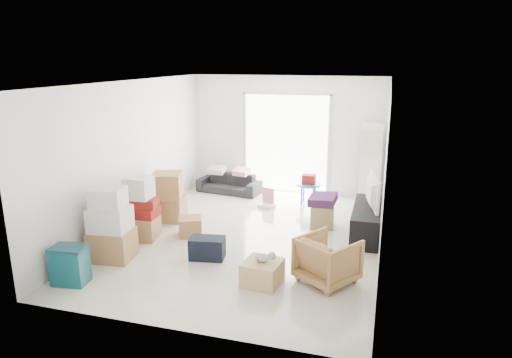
{
  "coord_description": "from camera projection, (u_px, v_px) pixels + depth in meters",
  "views": [
    {
      "loc": [
        2.23,
        -7.26,
        3.09
      ],
      "look_at": [
        0.08,
        0.2,
        1.02
      ],
      "focal_mm": 32.0,
      "sensor_mm": 36.0,
      "label": 1
    }
  ],
  "objects": [
    {
      "name": "sliding_door",
      "position": [
        286.0,
        140.0,
        10.58
      ],
      "size": [
        2.1,
        0.04,
        2.33
      ],
      "color": "white",
      "rests_on": "room_shell"
    },
    {
      "name": "duffel_bag",
      "position": [
        207.0,
        248.0,
        7.21
      ],
      "size": [
        0.59,
        0.4,
        0.35
      ],
      "primitive_type": "cube",
      "rotation": [
        0.0,
        0.0,
        0.16
      ],
      "color": "black",
      "rests_on": "room_shell"
    },
    {
      "name": "toy_walker",
      "position": [
        267.0,
        202.0,
        9.72
      ],
      "size": [
        0.37,
        0.35,
        0.4
      ],
      "rotation": [
        0.0,
        0.0,
        -0.33
      ],
      "color": "silver",
      "rests_on": "room_shell"
    },
    {
      "name": "box_stack_a",
      "position": [
        111.0,
        228.0,
        7.11
      ],
      "size": [
        0.69,
        0.6,
        1.17
      ],
      "rotation": [
        0.0,
        0.0,
        0.09
      ],
      "color": "#9A6545",
      "rests_on": "room_shell"
    },
    {
      "name": "storage_bins",
      "position": [
        70.0,
        265.0,
        6.38
      ],
      "size": [
        0.52,
        0.4,
        0.55
      ],
      "rotation": [
        0.0,
        0.0,
        0.14
      ],
      "color": "#0E4956",
      "rests_on": "room_shell"
    },
    {
      "name": "loose_box",
      "position": [
        190.0,
        226.0,
        8.16
      ],
      "size": [
        0.53,
        0.53,
        0.33
      ],
      "primitive_type": "cube",
      "rotation": [
        0.0,
        0.0,
        0.44
      ],
      "color": "#9A6545",
      "rests_on": "room_shell"
    },
    {
      "name": "wood_crate",
      "position": [
        262.0,
        273.0,
        6.4
      ],
      "size": [
        0.56,
        0.56,
        0.34
      ],
      "primitive_type": "cube",
      "rotation": [
        0.0,
        0.0,
        -0.12
      ],
      "color": "tan",
      "rests_on": "room_shell"
    },
    {
      "name": "kids_table",
      "position": [
        309.0,
        183.0,
        9.87
      ],
      "size": [
        0.52,
        0.52,
        0.65
      ],
      "rotation": [
        0.0,
        0.0,
        -0.41
      ],
      "color": "blue",
      "rests_on": "room_shell"
    },
    {
      "name": "ottoman",
      "position": [
        322.0,
        216.0,
        8.55
      ],
      "size": [
        0.48,
        0.48,
        0.43
      ],
      "primitive_type": "cube",
      "rotation": [
        0.0,
        0.0,
        0.12
      ],
      "color": "#9D8C5B",
      "rests_on": "room_shell"
    },
    {
      "name": "box_stack_b",
      "position": [
        141.0,
        212.0,
        7.96
      ],
      "size": [
        0.64,
        0.63,
        1.11
      ],
      "rotation": [
        0.0,
        0.0,
        0.07
      ],
      "color": "#9A6545",
      "rests_on": "room_shell"
    },
    {
      "name": "box_stack_c",
      "position": [
        168.0,
        197.0,
        8.87
      ],
      "size": [
        0.68,
        0.67,
        0.94
      ],
      "rotation": [
        0.0,
        0.0,
        0.1
      ],
      "color": "#9A6545",
      "rests_on": "room_shell"
    },
    {
      "name": "television",
      "position": [
        368.0,
        203.0,
        8.05
      ],
      "size": [
        0.72,
        1.05,
        0.13
      ],
      "primitive_type": "imported",
      "rotation": [
        0.0,
        0.0,
        1.74
      ],
      "color": "black",
      "rests_on": "tv_console"
    },
    {
      "name": "tv_console",
      "position": [
        366.0,
        221.0,
        8.14
      ],
      "size": [
        0.48,
        1.6,
        0.53
      ],
      "primitive_type": "cube",
      "color": "black",
      "rests_on": "room_shell"
    },
    {
      "name": "ac_tower",
      "position": [
        371.0,
        163.0,
        9.84
      ],
      "size": [
        0.45,
        0.3,
        1.75
      ],
      "primitive_type": "cube",
      "color": "silver",
      "rests_on": "room_shell"
    },
    {
      "name": "room_shell",
      "position": [
        248.0,
        163.0,
        7.78
      ],
      "size": [
        4.98,
        6.48,
        3.18
      ],
      "color": "silver",
      "rests_on": "ground"
    },
    {
      "name": "blanket",
      "position": [
        323.0,
        201.0,
        8.48
      ],
      "size": [
        0.51,
        0.51,
        0.14
      ],
      "primitive_type": "cube",
      "rotation": [
        0.0,
        0.0,
        -0.08
      ],
      "color": "#482050",
      "rests_on": "ottoman"
    },
    {
      "name": "pillow_right",
      "position": [
        241.0,
        167.0,
        10.55
      ],
      "size": [
        0.39,
        0.34,
        0.12
      ],
      "primitive_type": "cube",
      "rotation": [
        0.0,
        0.0,
        -0.21
      ],
      "color": "#DBA0A9",
      "rests_on": "sofa"
    },
    {
      "name": "armchair",
      "position": [
        328.0,
        257.0,
        6.4
      ],
      "size": [
        0.97,
        0.96,
        0.74
      ],
      "primitive_type": "imported",
      "rotation": [
        0.0,
        0.0,
        2.55
      ],
      "color": "#A57349",
      "rests_on": "room_shell"
    },
    {
      "name": "sofa",
      "position": [
        229.0,
        180.0,
        10.71
      ],
      "size": [
        1.53,
        0.63,
        0.58
      ],
      "primitive_type": "imported",
      "rotation": [
        0.0,
        0.0,
        -0.13
      ],
      "color": "black",
      "rests_on": "room_shell"
    },
    {
      "name": "pillow_left",
      "position": [
        216.0,
        165.0,
        10.71
      ],
      "size": [
        0.35,
        0.28,
        0.11
      ],
      "primitive_type": "cube",
      "rotation": [
        0.0,
        0.0,
        -0.01
      ],
      "color": "#DBA0A9",
      "rests_on": "sofa"
    },
    {
      "name": "plush_bunny",
      "position": [
        265.0,
        257.0,
        6.34
      ],
      "size": [
        0.3,
        0.17,
        0.15
      ],
      "rotation": [
        0.0,
        0.0,
        0.27
      ],
      "color": "#B2ADA8",
      "rests_on": "wood_crate"
    }
  ]
}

